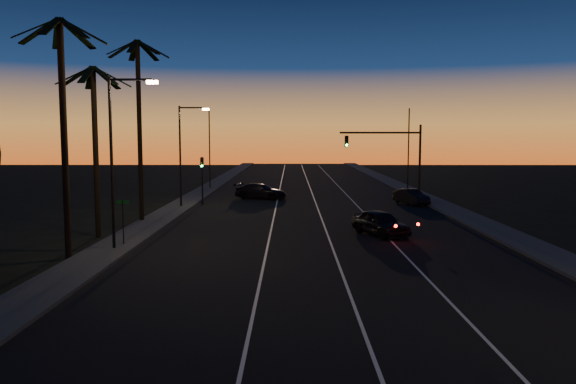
{
  "coord_description": "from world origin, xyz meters",
  "views": [
    {
      "loc": [
        -1.73,
        -8.9,
        5.96
      ],
      "look_at": [
        -1.88,
        19.87,
        3.11
      ],
      "focal_mm": 35.0,
      "sensor_mm": 36.0,
      "label": 1
    }
  ],
  "objects_px": {
    "lead_car": "(381,223)",
    "signal_mast": "(393,150)",
    "right_car": "(411,197)",
    "cross_car": "(261,191)"
  },
  "relations": [
    {
      "from": "signal_mast",
      "to": "cross_car",
      "type": "distance_m",
      "value": 13.27
    },
    {
      "from": "lead_car",
      "to": "cross_car",
      "type": "relative_size",
      "value": 0.96
    },
    {
      "from": "signal_mast",
      "to": "right_car",
      "type": "relative_size",
      "value": 1.66
    },
    {
      "from": "right_car",
      "to": "cross_car",
      "type": "xyz_separation_m",
      "value": [
        -13.49,
        4.37,
        0.06
      ]
    },
    {
      "from": "right_car",
      "to": "signal_mast",
      "type": "bearing_deg",
      "value": -171.55
    },
    {
      "from": "lead_car",
      "to": "right_car",
      "type": "bearing_deg",
      "value": 71.65
    },
    {
      "from": "signal_mast",
      "to": "cross_car",
      "type": "bearing_deg",
      "value": 158.52
    },
    {
      "from": "lead_car",
      "to": "signal_mast",
      "type": "bearing_deg",
      "value": 77.35
    },
    {
      "from": "lead_car",
      "to": "cross_car",
      "type": "bearing_deg",
      "value": 112.62
    },
    {
      "from": "lead_car",
      "to": "cross_car",
      "type": "xyz_separation_m",
      "value": [
        -8.32,
        19.96,
        -0.03
      ]
    }
  ]
}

